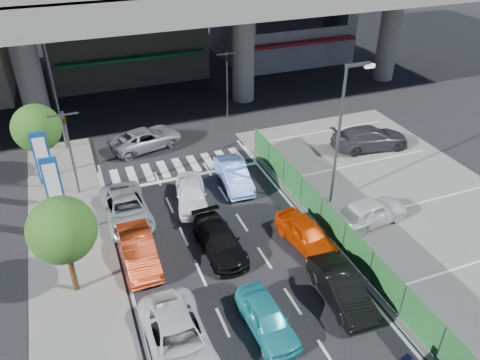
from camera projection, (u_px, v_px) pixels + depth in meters
name	position (u px, v px, depth m)	size (l,w,h in m)	color
ground	(258.00, 312.00, 19.65)	(120.00, 120.00, 0.00)	black
parking_lot	(436.00, 226.00, 24.60)	(12.00, 28.00, 0.06)	#60605D
sidewalk_left	(77.00, 290.00, 20.64)	(4.00, 30.00, 0.12)	#60605D
fence_run	(356.00, 251.00, 21.60)	(0.16, 22.00, 1.80)	#1C5325
traffic_light_left	(67.00, 133.00, 25.16)	(1.60, 1.24, 5.20)	#595B60
traffic_light_right	(227.00, 68.00, 34.29)	(1.60, 1.24, 5.20)	#595B60
street_lamp_right	(343.00, 125.00, 24.08)	(1.65, 0.22, 8.00)	#595B60
street_lamp_left	(56.00, 82.00, 29.43)	(1.65, 0.22, 8.00)	#595B60
signboard_near	(54.00, 188.00, 22.15)	(0.80, 0.14, 4.70)	#595B60
signboard_far	(43.00, 160.00, 24.40)	(0.80, 0.14, 4.70)	#595B60
tree_near	(62.00, 230.00, 18.88)	(2.80, 2.80, 4.80)	#382314
tree_far	(37.00, 128.00, 26.94)	(2.80, 2.80, 4.80)	#382314
sedan_white_mid_left	(178.00, 339.00, 17.59)	(2.29, 4.97, 1.38)	white
taxi_teal_mid	(267.00, 318.00, 18.54)	(1.50, 3.72, 1.27)	teal
hatch_black_mid_right	(342.00, 288.00, 19.87)	(1.43, 4.10, 1.35)	black
taxi_orange_left	(139.00, 251.00, 21.92)	(1.46, 4.19, 1.38)	#C03814
sedan_black_mid	(220.00, 241.00, 22.63)	(1.75, 4.29, 1.25)	black
taxi_orange_right	(306.00, 234.00, 23.04)	(1.57, 3.91, 1.33)	#D03603
wagon_silver_front_left	(127.00, 209.00, 24.76)	(2.27, 4.91, 1.37)	#9DA2A5
sedan_white_front_mid	(191.00, 194.00, 26.01)	(1.63, 4.05, 1.38)	white
kei_truck_front_right	(234.00, 175.00, 27.75)	(1.46, 4.19, 1.38)	#5E82DE
crossing_wagon_silver	(146.00, 139.00, 31.78)	(2.27, 4.92, 1.37)	#B8B9C1
parked_sedan_white	(370.00, 211.00, 24.42)	(1.70, 4.23, 1.44)	white
parked_sedan_dgrey	(370.00, 138.00, 31.54)	(2.14, 5.26, 1.53)	#323237
traffic_cone	(371.00, 225.00, 24.05)	(0.38, 0.38, 0.73)	red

